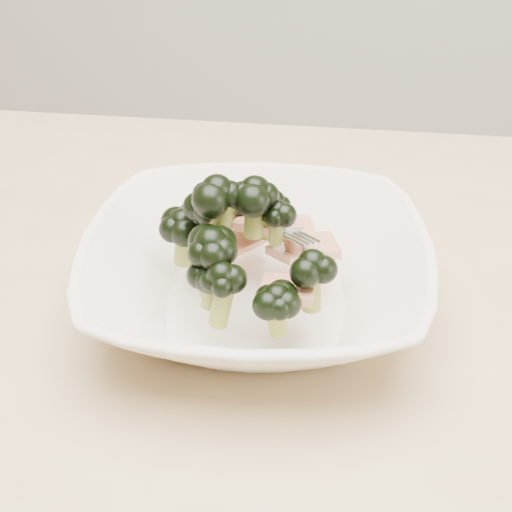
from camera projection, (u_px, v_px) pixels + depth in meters
name	position (u px, v px, depth m)	size (l,w,h in m)	color
dining_table	(262.00, 418.00, 0.61)	(1.20, 0.80, 0.75)	tan
broccoli_dish	(254.00, 268.00, 0.56)	(0.29, 0.29, 0.13)	beige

